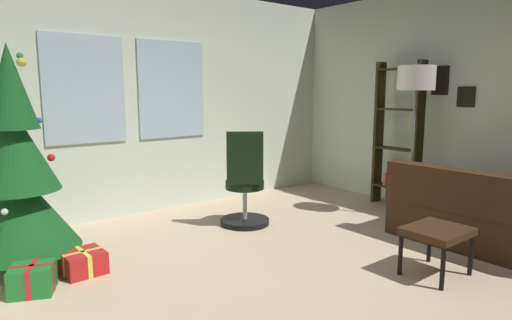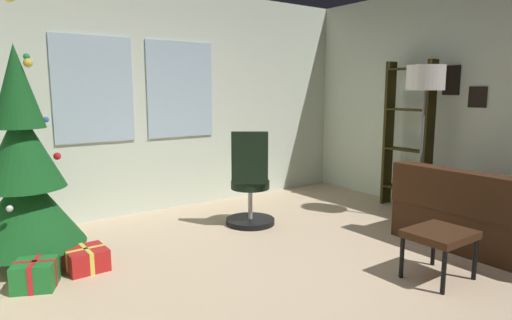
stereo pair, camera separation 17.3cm
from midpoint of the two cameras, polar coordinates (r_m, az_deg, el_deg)
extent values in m
cube|color=beige|center=(3.79, 6.34, -15.54)|extent=(5.39, 5.36, 0.10)
cube|color=silver|center=(5.71, -13.22, 7.52)|extent=(5.39, 0.10, 2.79)
cube|color=silver|center=(5.32, -22.30, 8.49)|extent=(0.90, 0.03, 1.20)
cube|color=silver|center=(5.72, -11.77, 8.96)|extent=(0.90, 0.03, 1.20)
cube|color=silver|center=(5.73, 26.65, 6.80)|extent=(0.10, 5.36, 2.79)
cube|color=black|center=(5.91, 22.10, 9.58)|extent=(0.02, 0.21, 0.35)
cube|color=black|center=(5.75, 24.90, 7.47)|extent=(0.02, 0.21, 0.24)
cube|color=#382112|center=(4.90, 27.08, -7.69)|extent=(0.92, 1.73, 0.39)
cube|color=#382112|center=(4.47, 25.41, -3.90)|extent=(0.20, 1.73, 0.40)
cube|color=#382112|center=(5.19, 19.32, -2.93)|extent=(0.92, 0.14, 0.20)
cube|color=#AE2C19|center=(4.72, 22.55, -3.40)|extent=(0.13, 0.40, 0.40)
cube|color=beige|center=(4.77, 21.53, -3.23)|extent=(0.20, 0.42, 0.41)
cube|color=#A5422A|center=(4.64, 24.48, -3.74)|extent=(0.25, 0.43, 0.41)
cube|color=#382112|center=(3.91, 21.36, -8.66)|extent=(0.51, 0.43, 0.06)
cylinder|color=black|center=(3.70, 21.89, -13.01)|extent=(0.04, 0.04, 0.35)
cylinder|color=black|center=(4.08, 25.10, -11.17)|extent=(0.04, 0.04, 0.35)
cylinder|color=black|center=(3.88, 17.07, -11.71)|extent=(0.04, 0.04, 0.35)
cylinder|color=black|center=(4.24, 20.57, -10.10)|extent=(0.04, 0.04, 0.35)
cylinder|color=#4C331E|center=(4.44, -28.96, -11.09)|extent=(0.12, 0.12, 0.16)
cone|color=#154F1E|center=(4.32, -29.40, -5.66)|extent=(0.96, 0.96, 0.71)
cone|color=#154F1E|center=(4.23, -29.95, 1.22)|extent=(0.69, 0.69, 0.71)
cone|color=#154F1E|center=(4.20, -30.52, 8.29)|extent=(0.42, 0.42, 0.71)
sphere|color=red|center=(4.32, -26.17, 0.28)|extent=(0.07, 0.07, 0.07)
sphere|color=gold|center=(4.16, -29.32, 11.06)|extent=(0.08, 0.08, 0.08)
sphere|color=silver|center=(3.97, -31.04, -5.81)|extent=(0.05, 0.05, 0.05)
sphere|color=blue|center=(4.26, -27.41, 4.61)|extent=(0.05, 0.05, 0.05)
sphere|color=#1E8C4C|center=(4.18, -29.48, 11.75)|extent=(0.05, 0.05, 0.05)
sphere|color=#B21433|center=(4.35, -29.45, 7.15)|extent=(0.06, 0.06, 0.06)
cube|color=red|center=(4.08, -22.72, -12.20)|extent=(0.33, 0.33, 0.19)
cube|color=#EAD84C|center=(4.08, -22.72, -12.20)|extent=(0.33, 0.05, 0.19)
cube|color=#EAD84C|center=(4.08, -22.72, -12.20)|extent=(0.05, 0.33, 0.19)
cube|color=#1E722D|center=(3.87, -28.28, -13.52)|extent=(0.39, 0.38, 0.22)
cube|color=red|center=(3.87, -28.28, -13.52)|extent=(0.15, 0.28, 0.22)
cube|color=red|center=(3.87, -28.28, -13.52)|extent=(0.30, 0.16, 0.22)
cylinder|color=black|center=(5.09, -2.44, -8.00)|extent=(0.56, 0.56, 0.06)
cylinder|color=#B2B2B7|center=(5.03, -2.45, -5.47)|extent=(0.05, 0.05, 0.40)
cylinder|color=black|center=(4.98, -2.47, -3.23)|extent=(0.44, 0.44, 0.09)
cube|color=black|center=(4.74, -2.50, 0.26)|extent=(0.37, 0.30, 0.57)
cube|color=#2D290D|center=(5.82, 19.62, 2.85)|extent=(0.18, 0.04, 1.89)
cube|color=#2D290D|center=(6.15, 14.88, 3.39)|extent=(0.18, 0.04, 1.89)
cube|color=#2D290D|center=(6.09, 16.88, -3.41)|extent=(0.18, 0.56, 0.02)
cube|color=#2D290D|center=(6.00, 17.10, 1.40)|extent=(0.18, 0.56, 0.02)
cube|color=#2D290D|center=(5.96, 17.33, 6.31)|extent=(0.18, 0.56, 0.02)
cube|color=#2D290D|center=(5.96, 17.57, 11.25)|extent=(0.18, 0.56, 0.02)
cube|color=maroon|center=(5.96, 18.72, -2.68)|extent=(0.15, 0.05, 0.20)
cube|color=#1D4791|center=(6.00, 18.19, -2.70)|extent=(0.14, 0.07, 0.17)
cube|color=beige|center=(6.03, 17.51, -2.55)|extent=(0.17, 0.04, 0.18)
cube|color=#347634|center=(6.07, 16.98, -2.50)|extent=(0.16, 0.06, 0.17)
cube|color=#7E396A|center=(6.11, 16.47, -2.37)|extent=(0.17, 0.05, 0.18)
cube|color=#C36735|center=(6.15, 16.02, -2.37)|extent=(0.16, 0.04, 0.16)
cylinder|color=slate|center=(5.60, 18.41, -7.05)|extent=(0.28, 0.28, 0.03)
cylinder|color=slate|center=(5.44, 18.81, 0.69)|extent=(0.03, 0.03, 1.49)
cylinder|color=silver|center=(5.39, 19.29, 10.05)|extent=(0.42, 0.42, 0.28)
camera|label=1|loc=(0.09, -91.37, -0.22)|focal=30.71mm
camera|label=2|loc=(0.09, 88.63, 0.22)|focal=30.71mm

